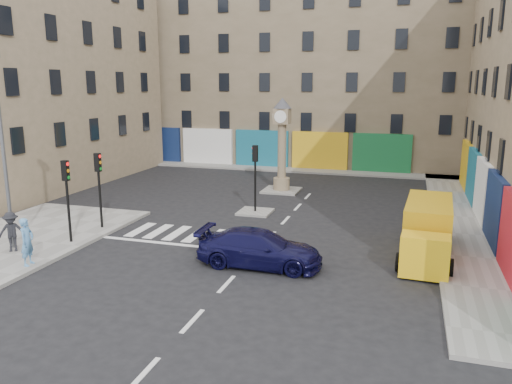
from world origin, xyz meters
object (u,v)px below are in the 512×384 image
at_px(lamp_post, 2,141).
at_px(clock_pillar, 282,139).
at_px(yellow_van, 427,230).
at_px(pedestrian_dark, 12,232).
at_px(traffic_light_island, 255,167).
at_px(traffic_light_left_far, 99,178).
at_px(pedestrian_blue, 27,242).
at_px(traffic_light_left_near, 67,188).
at_px(navy_sedan, 260,248).

relative_size(lamp_post, clock_pillar, 1.36).
xyz_separation_m(yellow_van, pedestrian_dark, (-16.81, -5.09, -0.09)).
bearing_deg(yellow_van, traffic_light_island, 156.47).
relative_size(traffic_light_left_far, pedestrian_blue, 1.95).
bearing_deg(pedestrian_blue, clock_pillar, -29.18).
height_order(traffic_light_left_near, traffic_light_left_far, same).
bearing_deg(navy_sedan, pedestrian_dark, 98.80).
relative_size(lamp_post, yellow_van, 1.34).
bearing_deg(lamp_post, traffic_light_left_far, 63.43).
bearing_deg(lamp_post, clock_pillar, 61.65).
height_order(traffic_light_left_far, clock_pillar, clock_pillar).
bearing_deg(pedestrian_dark, traffic_light_left_near, 13.23).
xyz_separation_m(lamp_post, pedestrian_blue, (2.20, -1.57, -3.69)).
relative_size(traffic_light_island, navy_sedan, 0.74).
bearing_deg(pedestrian_dark, lamp_post, 94.80).
distance_m(traffic_light_left_near, lamp_post, 3.21).
relative_size(clock_pillar, yellow_van, 0.99).
distance_m(traffic_light_left_near, traffic_light_left_far, 2.40).
bearing_deg(pedestrian_blue, navy_sedan, -80.57).
xyz_separation_m(traffic_light_left_near, lamp_post, (-1.90, -1.40, 2.17)).
relative_size(traffic_light_left_near, clock_pillar, 0.61).
bearing_deg(pedestrian_dark, traffic_light_island, 13.82).
distance_m(yellow_van, pedestrian_blue, 16.24).
bearing_deg(traffic_light_left_far, traffic_light_left_near, -90.00).
bearing_deg(traffic_light_island, traffic_light_left_near, -128.93).
xyz_separation_m(traffic_light_left_far, pedestrian_dark, (-1.52, -4.23, -1.61)).
bearing_deg(pedestrian_blue, pedestrian_dark, 48.25).
relative_size(traffic_light_left_near, navy_sedan, 0.74).
bearing_deg(lamp_post, pedestrian_dark, -48.09).
xyz_separation_m(traffic_light_left_near, pedestrian_blue, (0.30, -2.97, -1.52)).
distance_m(navy_sedan, pedestrian_dark, 10.58).
bearing_deg(clock_pillar, pedestrian_dark, -116.58).
bearing_deg(traffic_light_left_near, lamp_post, -143.62).
bearing_deg(pedestrian_dark, yellow_van, -20.25).
distance_m(lamp_post, yellow_van, 18.20).
bearing_deg(traffic_light_left_far, navy_sedan, -15.24).
height_order(traffic_light_left_near, clock_pillar, clock_pillar).
bearing_deg(traffic_light_island, traffic_light_left_far, -139.40).
bearing_deg(lamp_post, navy_sedan, 7.25).
distance_m(traffic_light_left_near, pedestrian_dark, 2.87).
height_order(clock_pillar, yellow_van, clock_pillar).
height_order(clock_pillar, pedestrian_blue, clock_pillar).
height_order(traffic_light_left_far, lamp_post, lamp_post).
relative_size(traffic_light_left_near, yellow_van, 0.60).
height_order(clock_pillar, pedestrian_dark, clock_pillar).
distance_m(traffic_light_left_near, pedestrian_blue, 3.35).
distance_m(traffic_light_left_far, lamp_post, 4.77).
bearing_deg(yellow_van, clock_pillar, 133.72).
xyz_separation_m(traffic_light_left_far, yellow_van, (15.30, 0.87, -1.52)).
relative_size(traffic_light_left_far, navy_sedan, 0.74).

